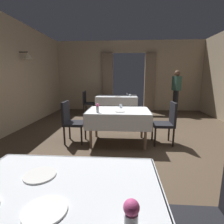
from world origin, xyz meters
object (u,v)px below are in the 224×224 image
object	(u,v)px
dining_table_far	(117,98)
plate_far_c	(118,97)
chair_mid_left	(71,120)
plate_mid_b	(120,111)
chair_near_right	(221,223)
plate_near_b	(45,210)
person_waiter_by_doorway	(176,88)
glass_mid_c	(121,106)
dining_table_near	(59,204)
glass_far_a	(127,94)
glass_far_b	(130,95)
plate_near_d	(40,175)
flower_vase_near	(131,219)
dining_table_mid	(118,115)
flower_vase_mid	(98,108)
chair_far_left	(87,102)
chair_mid_right	(167,121)

from	to	relation	value
dining_table_far	plate_far_c	xyz separation A→B (m)	(0.05, -0.27, 0.10)
chair_mid_left	plate_mid_b	world-z (taller)	chair_mid_left
chair_near_right	plate_near_b	distance (m)	1.11
plate_mid_b	person_waiter_by_doorway	distance (m)	4.12
plate_mid_b	glass_mid_c	bearing A→B (deg)	89.55
dining_table_far	chair_near_right	size ratio (longest dim) A/B	1.67
dining_table_near	chair_mid_left	bearing A→B (deg)	105.53
plate_far_c	glass_far_a	bearing A→B (deg)	57.77
plate_near_b	glass_mid_c	bearing A→B (deg)	84.06
glass_far_b	plate_far_c	size ratio (longest dim) A/B	0.41
dining_table_near	chair_mid_left	distance (m)	2.87
plate_near_d	person_waiter_by_doorway	world-z (taller)	person_waiter_by_doorway
plate_mid_b	flower_vase_near	bearing A→B (deg)	-87.77
plate_far_c	dining_table_mid	bearing A→B (deg)	-87.51
flower_vase_mid	person_waiter_by_doorway	world-z (taller)	person_waiter_by_doorway
plate_near_d	glass_far_a	bearing A→B (deg)	82.99
dining_table_near	chair_near_right	distance (m)	1.06
dining_table_mid	dining_table_far	bearing A→B (deg)	93.18
person_waiter_by_doorway	plate_near_b	bearing A→B (deg)	-111.34
plate_near_d	flower_vase_mid	bearing A→B (deg)	88.25
chair_near_right	chair_far_left	size ratio (longest dim) A/B	1.00
dining_table_near	chair_far_left	world-z (taller)	chair_far_left
dining_table_near	chair_near_right	xyz separation A→B (m)	(1.05, 0.05, -0.13)
plate_mid_b	chair_mid_left	bearing A→B (deg)	171.21
chair_far_left	plate_near_d	bearing A→B (deg)	-81.54
dining_table_near	dining_table_mid	distance (m)	2.81
dining_table_mid	chair_far_left	bearing A→B (deg)	113.73
dining_table_mid	glass_far_b	world-z (taller)	glass_far_b
dining_table_near	plate_near_d	size ratio (longest dim) A/B	5.83
flower_vase_mid	chair_far_left	bearing A→B (deg)	105.32
dining_table_mid	chair_mid_right	xyz separation A→B (m)	(1.06, 0.02, -0.13)
dining_table_near	flower_vase_mid	world-z (taller)	flower_vase_mid
plate_far_c	flower_vase_mid	bearing A→B (deg)	-95.64
plate_near_d	plate_mid_b	distance (m)	2.51
dining_table_mid	flower_vase_near	xyz separation A→B (m)	(0.15, -3.12, 0.21)
chair_far_left	plate_far_c	xyz separation A→B (m)	(1.21, -0.34, 0.24)
glass_far_a	plate_far_c	world-z (taller)	glass_far_a
chair_mid_right	flower_vase_near	world-z (taller)	flower_vase_near
plate_mid_b	glass_mid_c	size ratio (longest dim) A/B	2.58
plate_mid_b	glass_far_b	bearing A→B (deg)	84.65
flower_vase_mid	glass_far_b	size ratio (longest dim) A/B	2.20
chair_far_left	plate_near_b	xyz separation A→B (m)	(1.03, -5.99, 0.24)
flower_vase_near	glass_far_a	bearing A→B (deg)	89.21
plate_near_b	glass_far_b	bearing A→B (deg)	83.93
glass_mid_c	person_waiter_by_doorway	size ratio (longest dim) A/B	0.05
plate_mid_b	plate_near_d	bearing A→B (deg)	-102.04
flower_vase_near	plate_far_c	bearing A→B (deg)	92.67
chair_mid_right	plate_near_d	distance (m)	3.09
plate_near_b	glass_far_a	size ratio (longest dim) A/B	2.68
flower_vase_near	plate_near_d	size ratio (longest dim) A/B	0.87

